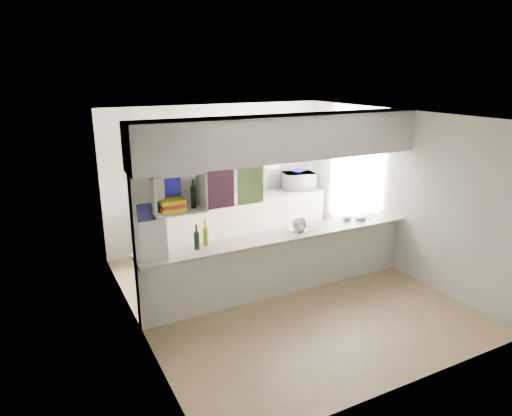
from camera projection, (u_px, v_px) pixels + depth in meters
floor at (281, 292)px, 6.78m from camera, size 4.80×4.80×0.00m
ceiling at (285, 115)px, 6.03m from camera, size 4.80×4.80×0.00m
wall_back at (217, 176)px, 8.45m from camera, size 4.20×0.00×4.20m
wall_left at (133, 232)px, 5.49m from camera, size 0.00×4.80×4.80m
wall_right at (395, 192)px, 7.33m from camera, size 0.00×4.80×4.80m
servery_partition at (272, 185)px, 6.23m from camera, size 4.20×0.50×2.60m
cubby_shelf at (175, 195)px, 5.55m from camera, size 0.65×0.35×0.50m
kitchen_run at (231, 203)px, 8.44m from camera, size 3.60×0.63×2.24m
microwave at (299, 181)px, 8.97m from camera, size 0.68×0.53×0.33m
bowl at (297, 171)px, 8.90m from camera, size 0.25×0.25×0.06m
dish_rack at (301, 225)px, 6.68m from camera, size 0.39×0.32×0.19m
cup at (298, 228)px, 6.56m from camera, size 0.15×0.15×0.11m
wine_bottles at (201, 238)px, 6.00m from camera, size 0.23×0.16×0.36m
plastic_tubs at (353, 218)px, 7.13m from camera, size 0.48×0.21×0.06m
utensil_jar at (208, 197)px, 8.20m from camera, size 0.11×0.11×0.15m
knife_block at (201, 196)px, 8.17m from camera, size 0.11×0.10×0.19m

